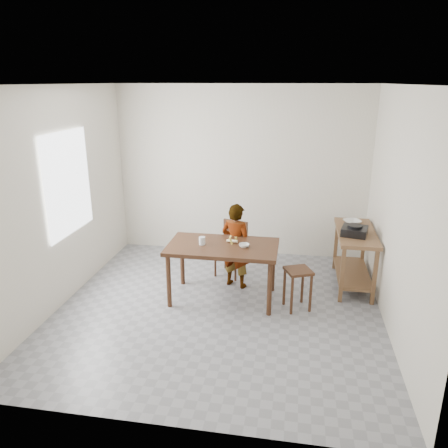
% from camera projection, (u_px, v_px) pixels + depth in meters
% --- Properties ---
extents(floor, '(4.00, 4.00, 0.04)m').
position_uv_depth(floor, '(219.00, 310.00, 5.50)').
color(floor, gray).
rests_on(floor, ground).
extents(ceiling, '(4.00, 4.00, 0.04)m').
position_uv_depth(ceiling, '(218.00, 82.00, 4.65)').
color(ceiling, white).
rests_on(ceiling, wall_back).
extents(wall_back, '(4.00, 0.04, 2.70)m').
position_uv_depth(wall_back, '(241.00, 172.00, 6.97)').
color(wall_back, beige).
rests_on(wall_back, ground).
extents(wall_front, '(4.00, 0.04, 2.70)m').
position_uv_depth(wall_front, '(169.00, 281.00, 3.18)').
color(wall_front, beige).
rests_on(wall_front, ground).
extents(wall_left, '(0.04, 4.00, 2.70)m').
position_uv_depth(wall_left, '(58.00, 199.00, 5.39)').
color(wall_left, beige).
rests_on(wall_left, ground).
extents(wall_right, '(0.04, 4.00, 2.70)m').
position_uv_depth(wall_right, '(400.00, 214.00, 4.75)').
color(wall_right, beige).
rests_on(wall_right, ground).
extents(window_pane, '(0.02, 1.10, 1.30)m').
position_uv_depth(window_pane, '(68.00, 183.00, 5.53)').
color(window_pane, white).
rests_on(window_pane, wall_left).
extents(dining_table, '(1.40, 0.80, 0.75)m').
position_uv_depth(dining_table, '(223.00, 272.00, 5.66)').
color(dining_table, '#3E2314').
rests_on(dining_table, floor).
extents(prep_counter, '(0.50, 1.20, 0.80)m').
position_uv_depth(prep_counter, '(354.00, 258.00, 6.04)').
color(prep_counter, brown).
rests_on(prep_counter, floor).
extents(child, '(0.50, 0.41, 1.19)m').
position_uv_depth(child, '(236.00, 246.00, 5.95)').
color(child, silver).
rests_on(child, floor).
extents(dining_chair, '(0.48, 0.48, 0.79)m').
position_uv_depth(dining_chair, '(230.00, 249.00, 6.37)').
color(dining_chair, '#3E2314').
rests_on(dining_chair, floor).
extents(stool, '(0.40, 0.40, 0.53)m').
position_uv_depth(stool, '(297.00, 289.00, 5.44)').
color(stool, '#3E2314').
rests_on(stool, floor).
extents(glass_tumbler, '(0.08, 0.08, 0.10)m').
position_uv_depth(glass_tumbler, '(202.00, 241.00, 5.55)').
color(glass_tumbler, silver).
rests_on(glass_tumbler, dining_table).
extents(small_bowl, '(0.17, 0.17, 0.04)m').
position_uv_depth(small_bowl, '(244.00, 245.00, 5.47)').
color(small_bowl, silver).
rests_on(small_bowl, dining_table).
extents(banana, '(0.19, 0.16, 0.06)m').
position_uv_depth(banana, '(232.00, 241.00, 5.61)').
color(banana, '#D5C944').
rests_on(banana, dining_table).
extents(serving_bowl, '(0.31, 0.31, 0.06)m').
position_uv_depth(serving_bowl, '(352.00, 222.00, 6.19)').
color(serving_bowl, silver).
rests_on(serving_bowl, prep_counter).
extents(gas_burner, '(0.38, 0.38, 0.11)m').
position_uv_depth(gas_burner, '(354.00, 231.00, 5.75)').
color(gas_burner, black).
rests_on(gas_burner, prep_counter).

